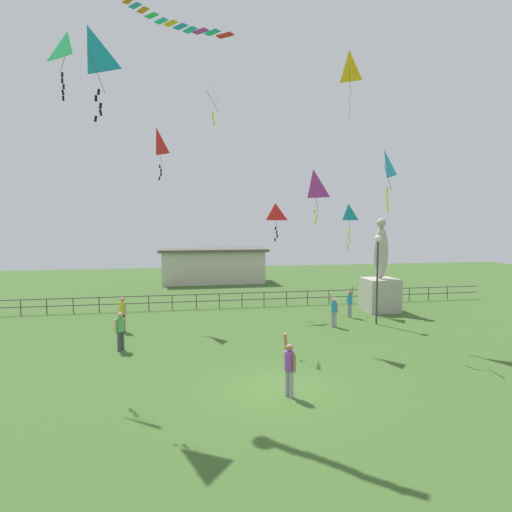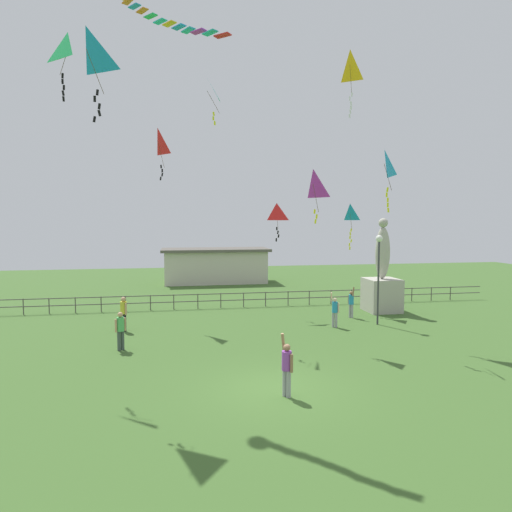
% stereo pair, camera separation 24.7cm
% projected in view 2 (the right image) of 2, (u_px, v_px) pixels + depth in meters
% --- Properties ---
extents(ground_plane, '(80.00, 80.00, 0.00)m').
position_uv_depth(ground_plane, '(275.00, 390.00, 14.30)').
color(ground_plane, '#3D6028').
extents(statue_monument, '(1.94, 1.94, 5.70)m').
position_uv_depth(statue_monument, '(382.00, 285.00, 26.79)').
color(statue_monument, '#B2AD9E').
rests_on(statue_monument, ground_plane).
extents(lamppost, '(0.36, 0.36, 4.78)m').
position_uv_depth(lamppost, '(379.00, 260.00, 23.16)').
color(lamppost, '#38383D').
rests_on(lamppost, ground_plane).
extents(person_0, '(0.43, 0.39, 1.82)m').
position_uv_depth(person_0, '(335.00, 310.00, 22.73)').
color(person_0, '#99999E').
rests_on(person_0, ground_plane).
extents(person_1, '(0.35, 0.44, 1.73)m').
position_uv_depth(person_1, '(124.00, 311.00, 21.92)').
color(person_1, black).
rests_on(person_1, ground_plane).
extents(person_2, '(0.43, 0.32, 1.65)m').
position_uv_depth(person_2, '(121.00, 328.00, 18.63)').
color(person_2, '#3F4C47').
rests_on(person_2, ground_plane).
extents(person_3, '(0.28, 0.47, 1.79)m').
position_uv_depth(person_3, '(351.00, 302.00, 25.04)').
color(person_3, '#99999E').
rests_on(person_3, ground_plane).
extents(person_4, '(0.32, 0.51, 1.97)m').
position_uv_depth(person_4, '(287.00, 366.00, 13.64)').
color(person_4, '#99999E').
rests_on(person_4, ground_plane).
extents(kite_0, '(0.99, 0.90, 2.20)m').
position_uv_depth(kite_0, '(208.00, 92.00, 21.49)').
color(kite_0, '#19B2B2').
extents(kite_1, '(0.97, 0.90, 3.30)m').
position_uv_depth(kite_1, '(350.00, 67.00, 22.01)').
color(kite_1, yellow).
extents(kite_2, '(0.93, 0.95, 2.71)m').
position_uv_depth(kite_2, '(350.00, 216.00, 26.32)').
color(kite_2, '#198CD1').
extents(kite_3, '(0.99, 0.47, 2.25)m').
position_uv_depth(kite_3, '(277.00, 213.00, 25.86)').
color(kite_3, red).
extents(kite_4, '(0.89, 0.94, 2.83)m').
position_uv_depth(kite_4, '(158.00, 143.00, 24.05)').
color(kite_4, red).
extents(kite_5, '(1.14, 1.08, 2.68)m').
position_uv_depth(kite_5, '(68.00, 50.00, 17.17)').
color(kite_5, '#1EB759').
extents(kite_6, '(1.28, 1.26, 2.85)m').
position_uv_depth(kite_6, '(87.00, 51.00, 13.99)').
color(kite_6, '#198CD1').
extents(kite_7, '(0.91, 0.98, 2.39)m').
position_uv_depth(kite_7, '(313.00, 185.00, 19.51)').
color(kite_7, '#B22DB2').
extents(kite_8, '(0.62, 1.03, 2.68)m').
position_uv_depth(kite_8, '(384.00, 166.00, 18.87)').
color(kite_8, '#198CD1').
extents(waterfront_railing, '(36.05, 0.06, 0.95)m').
position_uv_depth(waterfront_railing, '(222.00, 298.00, 27.93)').
color(waterfront_railing, '#4C4742').
rests_on(waterfront_railing, ground_plane).
extents(pavilion_building, '(9.59, 4.26, 3.09)m').
position_uv_depth(pavilion_building, '(215.00, 265.00, 39.75)').
color(pavilion_building, beige).
rests_on(pavilion_building, ground_plane).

